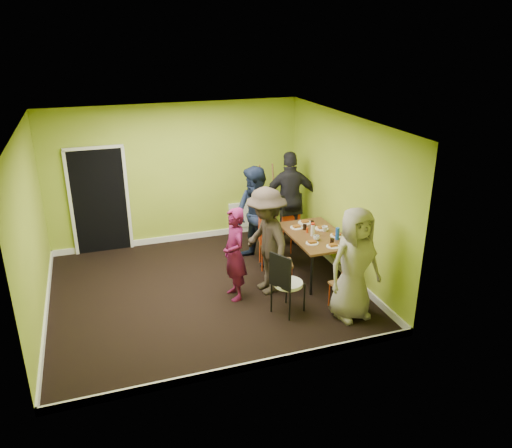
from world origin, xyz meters
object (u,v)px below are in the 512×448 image
(chair_left_far, at_px, (266,236))
(person_front_end, at_px, (355,264))
(chair_bentwood, at_px, (285,280))
(person_back_end, at_px, (290,199))
(easel, at_px, (272,201))
(person_standing, at_px, (235,254))
(orange_bottle, at_px, (307,230))
(blue_bottle, at_px, (337,234))
(person_left_far, at_px, (256,217))
(chair_left_near, at_px, (277,258))
(chair_back_end, at_px, (292,210))
(dining_table, at_px, (316,237))
(chair_front_end, at_px, (347,282))
(person_left_near, at_px, (266,241))
(thermos, at_px, (313,230))

(chair_left_far, height_order, person_front_end, person_front_end)
(chair_bentwood, xyz_separation_m, person_back_end, (1.08, 2.46, 0.38))
(easel, xyz_separation_m, person_standing, (-1.44, -2.15, -0.03))
(orange_bottle, height_order, person_front_end, person_front_end)
(blue_bottle, relative_size, person_left_far, 0.12)
(person_standing, relative_size, person_left_far, 0.84)
(chair_left_near, bearing_deg, chair_back_end, 163.75)
(dining_table, distance_m, chair_left_far, 0.91)
(blue_bottle, distance_m, person_back_end, 1.70)
(chair_front_end, xyz_separation_m, blue_bottle, (0.32, 0.99, 0.36))
(chair_left_near, height_order, person_front_end, person_front_end)
(person_front_end, bearing_deg, chair_bentwood, 150.27)
(chair_left_far, distance_m, person_left_far, 0.40)
(chair_left_near, xyz_separation_m, person_back_end, (0.87, 1.56, 0.46))
(person_left_far, xyz_separation_m, person_front_end, (0.79, -2.22, -0.04))
(chair_left_far, relative_size, person_front_end, 0.61)
(person_left_far, relative_size, person_left_near, 1.02)
(chair_left_far, bearing_deg, easel, 168.61)
(person_left_far, relative_size, person_back_end, 0.96)
(dining_table, xyz_separation_m, person_standing, (-1.59, -0.36, 0.07))
(dining_table, xyz_separation_m, chair_back_end, (0.07, 1.27, 0.06))
(dining_table, height_order, easel, easel)
(dining_table, height_order, chair_left_near, chair_left_near)
(blue_bottle, height_order, person_back_end, person_back_end)
(dining_table, relative_size, blue_bottle, 6.98)
(blue_bottle, xyz_separation_m, person_front_end, (-0.32, -1.16, 0.02))
(chair_front_end, bearing_deg, chair_back_end, 79.74)
(chair_left_far, relative_size, easel, 0.66)
(chair_left_near, bearing_deg, orange_bottle, 129.45)
(chair_left_near, distance_m, orange_bottle, 0.81)
(person_left_far, distance_m, person_left_near, 1.07)
(person_standing, relative_size, person_front_end, 0.88)
(orange_bottle, bearing_deg, chair_left_far, 146.68)
(orange_bottle, xyz_separation_m, person_front_end, (0.03, -1.60, 0.08))
(person_standing, bearing_deg, person_front_end, 49.98)
(dining_table, relative_size, easel, 0.93)
(chair_left_far, xyz_separation_m, thermos, (0.64, -0.57, 0.25))
(chair_bentwood, xyz_separation_m, thermos, (0.93, 1.06, 0.29))
(chair_back_end, bearing_deg, chair_left_far, 38.80)
(person_left_near, bearing_deg, person_front_end, 33.63)
(person_left_far, bearing_deg, easel, 122.88)
(person_back_end, bearing_deg, person_left_near, 67.56)
(dining_table, xyz_separation_m, chair_bentwood, (-1.01, -1.09, -0.13))
(chair_front_end, relative_size, thermos, 4.29)
(easel, distance_m, person_left_far, 1.28)
(person_back_end, distance_m, person_front_end, 2.85)
(person_back_end, bearing_deg, chair_back_end, 99.88)
(thermos, height_order, person_front_end, person_front_end)
(easel, xyz_separation_m, person_left_far, (-0.71, -1.06, 0.12))
(chair_left_far, distance_m, chair_bentwood, 1.65)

